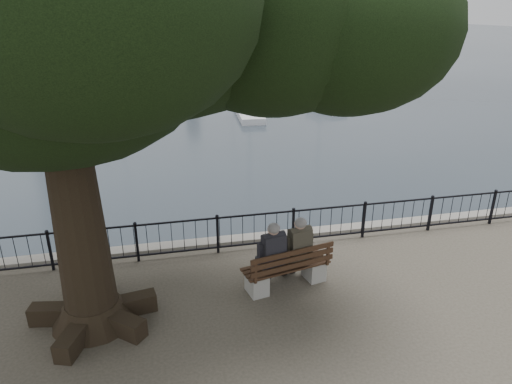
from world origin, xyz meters
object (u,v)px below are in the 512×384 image
object	(u,v)px
tree	(102,1)
lion_monument	(189,48)
bench	(287,272)
person_right	(296,251)
person_left	(270,257)

from	to	relation	value
tree	lion_monument	xyz separation A→B (m)	(4.97, 49.53, -4.66)
bench	person_right	size ratio (longest dim) A/B	1.24
bench	tree	world-z (taller)	tree
person_left	person_right	distance (m)	0.65
bench	tree	bearing A→B (deg)	-175.58
person_left	tree	bearing A→B (deg)	-174.33
tree	person_right	bearing A→B (deg)	6.85
person_right	lion_monument	bearing A→B (deg)	88.31
person_left	person_right	world-z (taller)	same
person_left	tree	xyz separation A→B (m)	(-2.89, -0.29, 5.21)
person_right	tree	xyz separation A→B (m)	(-3.52, -0.42, 5.21)
person_right	lion_monument	size ratio (longest dim) A/B	0.18
bench	person_left	bearing A→B (deg)	175.14
bench	tree	size ratio (longest dim) A/B	0.19
person_left	bench	bearing A→B (deg)	-4.86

